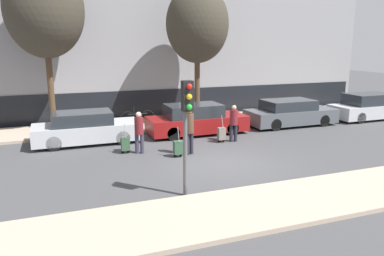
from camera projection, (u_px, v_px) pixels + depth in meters
ground_plane at (222, 163)px, 13.30m from camera, size 80.00×80.00×0.00m
sidewalk_near at (282, 203)px, 9.86m from camera, size 28.00×2.50×0.12m
sidewalk_far at (166, 123)px, 19.68m from camera, size 28.00×3.00×0.12m
building_facade at (146, 3)px, 21.62m from camera, size 28.00×2.97×12.90m
parked_car_0 at (86, 128)px, 15.90m from camera, size 4.42×1.78×1.37m
parked_car_1 at (196, 120)px, 17.54m from camera, size 4.64×1.80×1.41m
parked_car_2 at (290, 113)px, 19.40m from camera, size 4.67×1.87×1.35m
parked_car_3 at (370, 107)px, 21.03m from camera, size 4.63×1.78×1.45m
pedestrian_left at (139, 130)px, 14.34m from camera, size 0.34×0.34×1.63m
trolley_left at (125, 144)px, 14.47m from camera, size 0.34×0.29×1.17m
pedestrian_center at (189, 128)px, 14.16m from camera, size 0.34×0.34×1.83m
trolley_center at (178, 148)px, 13.98m from camera, size 0.34×0.29×1.16m
pedestrian_right at (234, 121)px, 16.10m from camera, size 0.35×0.34×1.60m
trolley_right at (221, 134)px, 16.07m from camera, size 0.34×0.29×1.19m
traffic_light at (187, 115)px, 9.88m from camera, size 0.28×0.47×3.23m
parked_bicycle at (138, 118)px, 19.02m from camera, size 1.77×0.06×0.96m
bare_tree_near_crossing at (197, 25)px, 18.94m from camera, size 3.19×3.19×6.96m
bare_tree_down_street at (44, 10)px, 16.84m from camera, size 3.53×3.53×7.69m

